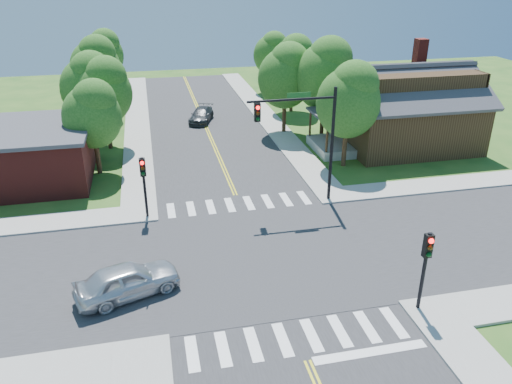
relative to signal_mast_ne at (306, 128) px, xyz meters
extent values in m
plane|color=#27551A|center=(-3.91, -5.59, -4.85)|extent=(100.00, 100.00, 0.00)
cube|color=#2D2D30|center=(-3.91, -5.59, -4.83)|extent=(10.00, 90.00, 0.04)
cube|color=#2D2D30|center=(-3.91, -5.59, -4.83)|extent=(90.00, 10.00, 0.04)
cube|color=#2D2D30|center=(-3.91, -5.59, -4.85)|extent=(10.20, 10.20, 0.06)
cube|color=#9E9B93|center=(2.19, 19.41, -4.78)|extent=(2.20, 40.00, 0.14)
cube|color=#9E9B93|center=(-10.01, 19.41, -4.78)|extent=(2.20, 40.00, 0.14)
cube|color=white|center=(-8.11, 0.61, -4.80)|extent=(0.45, 2.00, 0.01)
cube|color=white|center=(-6.91, 0.61, -4.80)|extent=(0.45, 2.00, 0.01)
cube|color=white|center=(-5.71, 0.61, -4.80)|extent=(0.45, 2.00, 0.01)
cube|color=white|center=(-4.51, 0.61, -4.80)|extent=(0.45, 2.00, 0.01)
cube|color=white|center=(-3.31, 0.61, -4.80)|extent=(0.45, 2.00, 0.01)
cube|color=white|center=(-2.11, 0.61, -4.80)|extent=(0.45, 2.00, 0.01)
cube|color=white|center=(-0.91, 0.61, -4.80)|extent=(0.45, 2.00, 0.01)
cube|color=white|center=(0.29, 0.61, -4.80)|extent=(0.45, 2.00, 0.01)
cube|color=white|center=(-8.11, -11.79, -4.80)|extent=(0.45, 2.00, 0.01)
cube|color=white|center=(-6.91, -11.79, -4.80)|extent=(0.45, 2.00, 0.01)
cube|color=white|center=(-5.71, -11.79, -4.80)|extent=(0.45, 2.00, 0.01)
cube|color=white|center=(-4.51, -11.79, -4.80)|extent=(0.45, 2.00, 0.01)
cube|color=white|center=(-3.31, -11.79, -4.80)|extent=(0.45, 2.00, 0.01)
cube|color=white|center=(-2.11, -11.79, -4.80)|extent=(0.45, 2.00, 0.01)
cube|color=white|center=(-0.91, -11.79, -4.80)|extent=(0.45, 2.00, 0.01)
cube|color=white|center=(0.29, -11.79, -4.80)|extent=(0.45, 2.00, 0.01)
cube|color=yellow|center=(-4.01, 20.66, -4.80)|extent=(0.10, 37.50, 0.01)
cube|color=yellow|center=(-3.81, 20.66, -4.80)|extent=(0.10, 37.50, 0.01)
cube|color=white|center=(-1.41, -13.19, -4.85)|extent=(4.60, 0.45, 0.09)
cylinder|color=black|center=(1.69, 0.01, -1.25)|extent=(0.20, 0.20, 7.20)
cylinder|color=black|center=(-0.91, 0.01, 1.75)|extent=(5.20, 0.14, 0.14)
cube|color=#19591E|center=(-0.51, -0.04, 2.00)|extent=(1.40, 0.04, 0.30)
cube|color=black|center=(-2.91, 0.01, 1.12)|extent=(0.34, 0.28, 1.05)
sphere|color=#FF0C0C|center=(-2.91, -0.16, 1.44)|extent=(0.22, 0.22, 0.22)
sphere|color=#3F2605|center=(-2.91, -0.16, 1.12)|extent=(0.22, 0.22, 0.22)
sphere|color=#05330F|center=(-2.91, -0.16, 0.80)|extent=(0.22, 0.22, 0.22)
cylinder|color=black|center=(1.69, -11.19, -2.95)|extent=(0.16, 0.16, 3.80)
cube|color=black|center=(1.69, -11.19, -1.63)|extent=(0.34, 0.28, 1.05)
sphere|color=#FF0C0C|center=(1.69, -11.36, -1.31)|extent=(0.22, 0.22, 0.22)
sphere|color=#3F2605|center=(1.69, -11.36, -1.63)|extent=(0.22, 0.22, 0.22)
sphere|color=#05330F|center=(1.69, -11.36, -1.95)|extent=(0.22, 0.22, 0.22)
cylinder|color=black|center=(-9.51, 0.01, -2.95)|extent=(0.16, 0.16, 3.80)
cube|color=black|center=(-9.51, 0.01, -1.63)|extent=(0.34, 0.28, 1.05)
sphere|color=#FF0C0C|center=(-9.51, -0.16, -1.31)|extent=(0.22, 0.22, 0.22)
sphere|color=#3F2605|center=(-9.51, -0.16, -1.63)|extent=(0.22, 0.22, 0.22)
sphere|color=#05330F|center=(-9.51, -0.16, -1.95)|extent=(0.22, 0.22, 0.22)
cube|color=black|center=(11.29, 8.61, -2.85)|extent=(10.00, 8.00, 4.00)
cube|color=#9E9B93|center=(4.99, 8.61, -4.50)|extent=(2.60, 4.50, 0.70)
cylinder|color=black|center=(3.89, 6.61, -3.25)|extent=(0.18, 0.18, 2.50)
cylinder|color=black|center=(3.89, 10.61, -3.25)|extent=(0.18, 0.18, 2.50)
cube|color=#38383D|center=(4.99, 8.61, -1.90)|extent=(2.80, 4.80, 0.18)
cube|color=maroon|center=(13.79, 12.11, -1.30)|extent=(0.90, 0.90, 7.11)
cube|color=maroon|center=(-18.11, 7.61, -3.10)|extent=(10.00, 8.00, 3.50)
cube|color=#38383D|center=(-18.11, 7.61, -1.25)|extent=(10.40, 8.40, 0.25)
cylinder|color=#382314|center=(4.81, 5.39, -3.41)|extent=(0.34, 0.34, 2.88)
ellipsoid|color=#1D4F17|center=(4.81, 5.39, -0.16)|extent=(4.54, 4.31, 4.99)
sphere|color=#1D4F17|center=(5.11, 5.19, 1.20)|extent=(3.33, 3.33, 3.33)
cylinder|color=#382314|center=(5.43, 12.04, -3.27)|extent=(0.34, 0.34, 3.15)
ellipsoid|color=#1D4F17|center=(5.43, 12.04, 0.29)|extent=(4.98, 4.73, 5.48)
sphere|color=#1D4F17|center=(5.73, 11.84, 1.79)|extent=(3.65, 3.65, 3.65)
cylinder|color=#382314|center=(5.17, 20.48, -3.44)|extent=(0.34, 0.34, 2.83)
ellipsoid|color=#1D4F17|center=(5.17, 20.48, -0.24)|extent=(4.46, 4.24, 4.91)
sphere|color=#1D4F17|center=(5.47, 20.28, 1.10)|extent=(3.27, 3.27, 3.27)
cylinder|color=#382314|center=(5.18, 29.02, -3.58)|extent=(0.34, 0.34, 2.54)
ellipsoid|color=#1D4F17|center=(5.18, 29.02, -0.71)|extent=(4.00, 3.80, 4.40)
sphere|color=#1D4F17|center=(5.48, 28.82, 0.49)|extent=(2.94, 2.94, 2.94)
cylinder|color=#382314|center=(-12.68, 7.82, -3.59)|extent=(0.34, 0.34, 2.52)
ellipsoid|color=#1D4F17|center=(-12.68, 7.82, -0.74)|extent=(3.98, 3.78, 4.37)
sphere|color=#1D4F17|center=(-12.38, 7.62, 0.45)|extent=(2.92, 2.92, 2.92)
cylinder|color=#382314|center=(-13.25, 14.06, -3.43)|extent=(0.34, 0.34, 2.84)
ellipsoid|color=#1D4F17|center=(-13.25, 14.06, -0.22)|extent=(4.49, 4.26, 4.93)
sphere|color=#1D4F17|center=(-12.95, 13.86, 1.13)|extent=(3.29, 3.29, 3.29)
cylinder|color=#382314|center=(-13.31, 22.12, -3.39)|extent=(0.34, 0.34, 2.91)
ellipsoid|color=#1D4F17|center=(-13.31, 22.12, -0.10)|extent=(4.60, 4.37, 5.06)
sphere|color=#1D4F17|center=(-13.01, 21.92, 1.28)|extent=(3.37, 3.37, 3.37)
cylinder|color=#382314|center=(-13.14, 31.23, -3.49)|extent=(0.34, 0.34, 2.72)
ellipsoid|color=#1D4F17|center=(-13.14, 31.23, -0.41)|extent=(4.30, 4.08, 4.73)
sphere|color=#1D4F17|center=(-12.84, 31.03, 0.88)|extent=(3.15, 3.15, 3.15)
cylinder|color=#382314|center=(2.59, 13.87, -3.39)|extent=(0.34, 0.34, 2.92)
ellipsoid|color=#1D4F17|center=(2.59, 13.87, -0.09)|extent=(4.61, 4.38, 5.07)
sphere|color=#1D4F17|center=(2.89, 13.67, 1.30)|extent=(3.38, 3.38, 3.38)
cylinder|color=#382314|center=(-12.14, 13.04, -3.48)|extent=(0.34, 0.34, 2.75)
ellipsoid|color=#1D4F17|center=(-12.14, 13.04, -0.37)|extent=(4.34, 4.12, 4.77)
sphere|color=#1D4F17|center=(-11.84, 12.84, 0.94)|extent=(3.18, 3.18, 3.18)
imported|color=silver|center=(-10.50, -7.43, -4.06)|extent=(4.68, 5.76, 1.58)
imported|color=#333639|center=(-4.09, 18.71, -4.23)|extent=(4.41, 5.36, 1.24)
camera|label=1|loc=(-8.91, -26.71, 8.84)|focal=35.00mm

